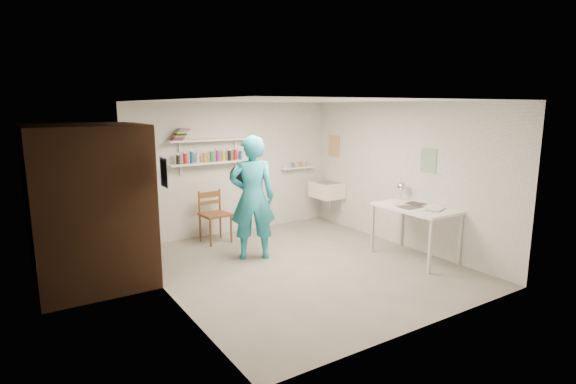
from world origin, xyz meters
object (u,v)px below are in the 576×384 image
belfast_sink (327,190)px  wooden_chair (215,214)px  desk_lamp (402,187)px  work_table (415,233)px  wall_clock (241,176)px  man (252,198)px

belfast_sink → wooden_chair: bearing=177.6°
wooden_chair → desk_lamp: desk_lamp is taller
work_table → desk_lamp: (0.20, 0.49, 0.63)m
belfast_sink → work_table: belfast_sink is taller
belfast_sink → wooden_chair: wooden_chair is taller
wall_clock → desk_lamp: 2.62m
man → belfast_sink: bearing=-132.1°
man → wall_clock: bearing=-42.4°
wooden_chair → desk_lamp: (2.44, -1.96, 0.55)m
wooden_chair → work_table: size_ratio=0.80×
work_table → wall_clock: bearing=143.9°
belfast_sink → man: size_ratio=0.31×
desk_lamp → work_table: bearing=-112.4°
work_table → desk_lamp: desk_lamp is taller
wall_clock → man: bearing=-42.4°
wall_clock → wooden_chair: wall_clock is taller
man → desk_lamp: size_ratio=12.39×
belfast_sink → desk_lamp: desk_lamp is taller
work_table → desk_lamp: 0.83m
wall_clock → desk_lamp: wall_clock is taller
belfast_sink → wooden_chair: (-2.34, 0.10, -0.21)m
belfast_sink → work_table: bearing=-92.7°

